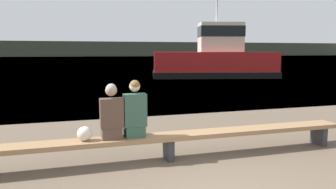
{
  "coord_description": "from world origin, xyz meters",
  "views": [
    {
      "loc": [
        -1.92,
        -3.6,
        2.08
      ],
      "look_at": [
        0.76,
        5.23,
        0.84
      ],
      "focal_mm": 35.0,
      "sensor_mm": 36.0,
      "label": 1
    }
  ],
  "objects_px": {
    "shopping_bag": "(85,134)",
    "tugboat_red": "(215,60)",
    "bench_main": "(168,139)",
    "person_right": "(135,113)",
    "person_left": "(112,115)"
  },
  "relations": [
    {
      "from": "shopping_bag",
      "to": "tugboat_red",
      "type": "height_order",
      "value": "tugboat_red"
    },
    {
      "from": "bench_main",
      "to": "person_right",
      "type": "relative_size",
      "value": 7.16
    },
    {
      "from": "bench_main",
      "to": "person_right",
      "type": "xyz_separation_m",
      "value": [
        -0.65,
        0.0,
        0.54
      ]
    },
    {
      "from": "bench_main",
      "to": "tugboat_red",
      "type": "height_order",
      "value": "tugboat_red"
    },
    {
      "from": "shopping_bag",
      "to": "person_left",
      "type": "bearing_deg",
      "value": 0.78
    },
    {
      "from": "person_left",
      "to": "shopping_bag",
      "type": "relative_size",
      "value": 3.85
    },
    {
      "from": "person_left",
      "to": "tugboat_red",
      "type": "distance_m",
      "value": 20.63
    },
    {
      "from": "tugboat_red",
      "to": "person_left",
      "type": "bearing_deg",
      "value": 163.77
    },
    {
      "from": "tugboat_red",
      "to": "person_right",
      "type": "bearing_deg",
      "value": 164.8
    },
    {
      "from": "shopping_bag",
      "to": "tugboat_red",
      "type": "relative_size",
      "value": 0.03
    },
    {
      "from": "person_left",
      "to": "shopping_bag",
      "type": "xyz_separation_m",
      "value": [
        -0.48,
        -0.01,
        -0.31
      ]
    },
    {
      "from": "shopping_bag",
      "to": "tugboat_red",
      "type": "distance_m",
      "value": 20.89
    },
    {
      "from": "person_left",
      "to": "person_right",
      "type": "distance_m",
      "value": 0.43
    },
    {
      "from": "person_right",
      "to": "shopping_bag",
      "type": "xyz_separation_m",
      "value": [
        -0.91,
        -0.01,
        -0.33
      ]
    },
    {
      "from": "bench_main",
      "to": "person_right",
      "type": "height_order",
      "value": "person_right"
    }
  ]
}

